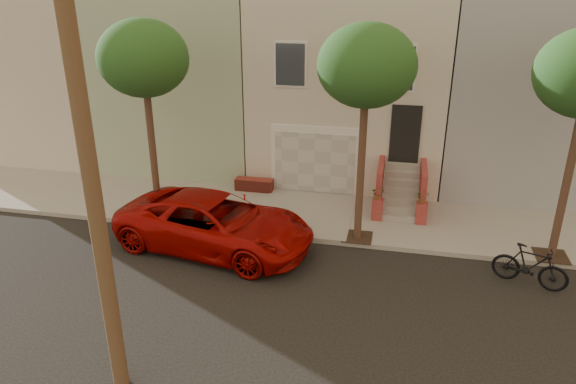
# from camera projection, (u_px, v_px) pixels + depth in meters

# --- Properties ---
(ground) EXTENTS (90.00, 90.00, 0.00)m
(ground) POSITION_uv_depth(u_px,v_px,m) (300.00, 310.00, 12.78)
(ground) COLOR black
(ground) RESTS_ON ground
(sidewalk) EXTENTS (40.00, 3.70, 0.15)m
(sidewalk) POSITION_uv_depth(u_px,v_px,m) (331.00, 217.00, 17.59)
(sidewalk) COLOR gray
(sidewalk) RESTS_ON ground
(house_row) EXTENTS (33.10, 11.70, 7.00)m
(house_row) POSITION_uv_depth(u_px,v_px,m) (354.00, 79.00, 21.51)
(house_row) COLOR #B9B29E
(house_row) RESTS_ON sidewalk
(tree_left) EXTENTS (2.70, 2.57, 6.30)m
(tree_left) POSITION_uv_depth(u_px,v_px,m) (143.00, 60.00, 15.40)
(tree_left) COLOR #2D2116
(tree_left) RESTS_ON sidewalk
(tree_mid) EXTENTS (2.70, 2.57, 6.30)m
(tree_mid) POSITION_uv_depth(u_px,v_px,m) (367.00, 67.00, 14.11)
(tree_mid) COLOR #2D2116
(tree_mid) RESTS_ON sidewalk
(pickup_truck) EXTENTS (6.22, 3.66, 1.62)m
(pickup_truck) POSITION_uv_depth(u_px,v_px,m) (215.00, 223.00, 15.43)
(pickup_truck) COLOR #9C0704
(pickup_truck) RESTS_ON ground
(motorcycle) EXTENTS (1.95, 1.13, 1.13)m
(motorcycle) POSITION_uv_depth(u_px,v_px,m) (530.00, 266.00, 13.63)
(motorcycle) COLOR black
(motorcycle) RESTS_ON ground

